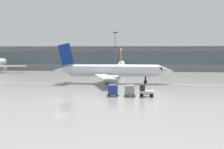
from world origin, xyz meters
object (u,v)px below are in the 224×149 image
Objects in this scene: cargo_dolly_lead at (130,90)px; cargo_dolly_trailing at (113,90)px; baggage_tug at (145,91)px; taxiing_regional_jet at (113,71)px; gate_airplane_1 at (121,66)px; apron_light_mast_1 at (115,49)px.

cargo_dolly_lead and cargo_dolly_trailing have the same top height.
cargo_dolly_lead is (-2.76, 0.05, 0.16)m from baggage_tug.
taxiing_regional_jet is 11.37× the size of baggage_tug.
cargo_dolly_trailing is (-5.75, 0.09, 0.16)m from baggage_tug.
apron_light_mast_1 is at bearing 10.59° from gate_airplane_1.
baggage_tug is 1.23× the size of cargo_dolly_lead.
gate_airplane_1 reaches higher than cargo_dolly_lead.
baggage_tug is 2.77m from cargo_dolly_lead.
cargo_dolly_lead is at bearing 180.00° from baggage_tug.
cargo_dolly_trailing is (-2.99, 0.05, 0.00)m from cargo_dolly_lead.
taxiing_regional_jet reaches higher than baggage_tug.
baggage_tug reaches higher than cargo_dolly_trailing.
gate_airplane_1 is 0.88× the size of taxiing_regional_jet.
cargo_dolly_trailing is at bearing -85.96° from taxiing_regional_jet.
apron_light_mast_1 is at bearing 101.06° from baggage_tug.
baggage_tug is 0.17× the size of apron_light_mast_1.
baggage_tug is at bearing -0.00° from cargo_dolly_lead.
baggage_tug is at bearing -71.53° from taxiing_regional_jet.
taxiing_regional_jet is 23.01m from baggage_tug.
cargo_dolly_trailing is 0.14× the size of apron_light_mast_1.
cargo_dolly_lead is 0.14× the size of apron_light_mast_1.
baggage_tug is 5.76m from cargo_dolly_trailing.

